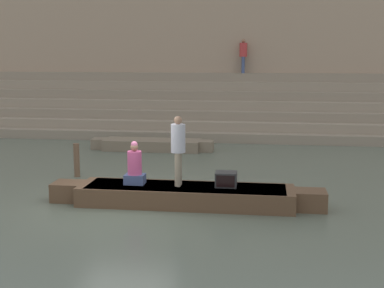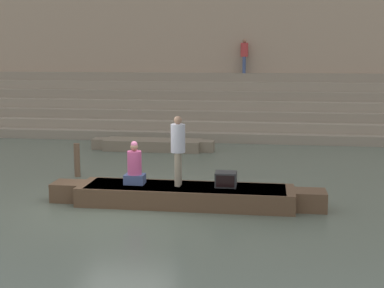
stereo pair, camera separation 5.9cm
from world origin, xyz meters
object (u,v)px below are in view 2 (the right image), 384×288
at_px(moored_boat_shore, 153,144).
at_px(person_on_steps, 244,54).
at_px(person_rowing, 135,167).
at_px(mooring_post, 77,160).
at_px(rowboat_main, 185,195).
at_px(tv_set, 226,179).
at_px(person_standing, 178,146).

relative_size(moored_boat_shore, person_on_steps, 2.99).
distance_m(person_rowing, person_on_steps, 13.87).
bearing_deg(mooring_post, person_rowing, -45.84).
height_order(moored_boat_shore, person_on_steps, person_on_steps).
xyz_separation_m(rowboat_main, person_on_steps, (0.84, 13.46, 3.57)).
bearing_deg(tv_set, rowboat_main, -170.60).
distance_m(moored_boat_shore, person_on_steps, 7.66).
height_order(moored_boat_shore, mooring_post, mooring_post).
xyz_separation_m(mooring_post, person_on_steps, (4.74, 10.78, 3.30)).
relative_size(person_rowing, person_on_steps, 0.68).
xyz_separation_m(rowboat_main, tv_set, (1.03, 0.12, 0.42)).
height_order(rowboat_main, tv_set, tv_set).
bearing_deg(person_on_steps, person_rowing, 99.20).
distance_m(person_standing, mooring_post, 4.63).
relative_size(person_rowing, moored_boat_shore, 0.23).
bearing_deg(person_on_steps, person_standing, 104.06).
bearing_deg(person_on_steps, rowboat_main, 104.93).
height_order(person_rowing, person_on_steps, person_on_steps).
bearing_deg(moored_boat_shore, person_rowing, -81.55).
relative_size(person_rowing, tv_set, 2.08).
bearing_deg(mooring_post, person_on_steps, 66.27).
distance_m(person_rowing, moored_boat_shore, 7.65).
bearing_deg(person_on_steps, tv_set, 109.33).
bearing_deg(rowboat_main, moored_boat_shore, 111.02).
xyz_separation_m(rowboat_main, person_standing, (-0.20, 0.07, 1.27)).
distance_m(rowboat_main, person_standing, 1.29).
bearing_deg(person_standing, rowboat_main, -20.63).
bearing_deg(moored_boat_shore, mooring_post, -106.04).
distance_m(person_standing, person_rowing, 1.29).
bearing_deg(tv_set, mooring_post, 155.21).
relative_size(person_standing, person_on_steps, 1.09).
distance_m(person_standing, tv_set, 1.50).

